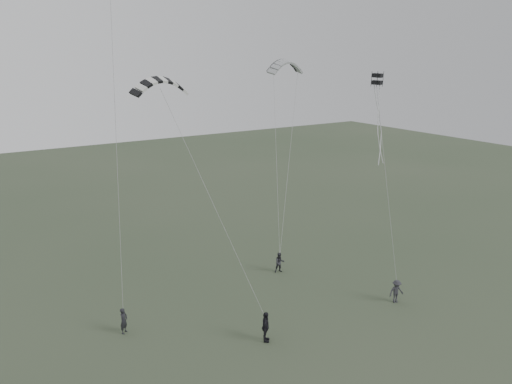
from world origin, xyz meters
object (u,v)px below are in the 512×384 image
kite_pale_large (286,61)px  kite_striped (160,80)px  flyer_left (124,321)px  flyer_far (396,291)px  kite_box (377,79)px  flyer_center (266,327)px  flyer_right (280,263)px

kite_pale_large → kite_striped: size_ratio=1.06×
flyer_left → kite_striped: size_ratio=0.47×
flyer_left → kite_striped: (3.50, 1.32, 13.60)m
flyer_left → flyer_far: size_ratio=0.99×
kite_box → flyer_center: bearing=166.6°
flyer_center → kite_box: bearing=-39.3°
flyer_far → kite_striped: 20.02m
flyer_right → kite_striped: bearing=-157.9°
flyer_left → kite_box: 21.39m
kite_pale_large → kite_box: 11.67m
kite_box → kite_striped: bearing=135.4°
flyer_far → kite_striped: size_ratio=0.47×
flyer_center → kite_striped: size_ratio=0.54×
kite_striped → kite_box: kite_striped is taller
flyer_right → flyer_far: (3.72, -8.00, 0.02)m
kite_pale_large → kite_box: (-1.23, -11.57, -0.94)m
flyer_far → kite_box: kite_box is taller
flyer_right → flyer_far: size_ratio=0.97×
flyer_left → flyer_right: size_ratio=1.02×
flyer_right → kite_striped: size_ratio=0.46×
flyer_center → kite_box: size_ratio=2.62×
flyer_right → kite_striped: kite_striped is taller
flyer_center → kite_box: (9.85, 2.21, 13.36)m
flyer_far → kite_pale_large: bearing=99.0°
flyer_right → flyer_center: flyer_center is taller
flyer_center → kite_pale_large: kite_pale_large is taller
kite_pale_large → kite_box: bearing=-105.2°
flyer_far → kite_box: 13.80m
kite_pale_large → kite_striped: kite_pale_large is taller
flyer_right → flyer_center: bearing=-112.6°
kite_striped → kite_pale_large: bearing=23.6°
flyer_far → flyer_right: bearing=129.0°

